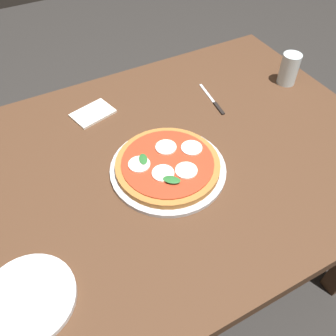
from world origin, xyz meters
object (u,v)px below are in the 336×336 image
knife (214,103)px  glass_cup (289,69)px  dining_table (174,176)px  serving_tray (168,169)px  pizza (168,164)px  plate_white (28,299)px  napkin (93,113)px

knife → glass_cup: bearing=-3.7°
dining_table → knife: bearing=32.3°
serving_tray → pizza: bearing=99.0°
pizza → knife: size_ratio=1.62×
plate_white → glass_cup: glass_cup is taller
dining_table → plate_white: 0.55m
plate_white → glass_cup: bearing=19.7°
serving_tray → pizza: 0.02m
plate_white → napkin: bearing=57.2°
pizza → glass_cup: bearing=16.9°
pizza → napkin: 0.35m
dining_table → glass_cup: glass_cup is taller
pizza → plate_white: pizza is taller
pizza → plate_white: (-0.44, -0.19, -0.02)m
pizza → napkin: size_ratio=2.25×
pizza → knife: pizza is taller
serving_tray → pizza: (-0.00, 0.00, 0.02)m
dining_table → pizza: (-0.05, -0.04, 0.12)m
knife → glass_cup: size_ratio=1.63×
dining_table → serving_tray: serving_tray is taller
dining_table → glass_cup: size_ratio=11.53×
dining_table → glass_cup: 0.57m
plate_white → dining_table: bearing=25.6°
napkin → knife: size_ratio=0.72×
dining_table → pizza: bearing=-137.0°
pizza → glass_cup: (0.58, 0.17, 0.03)m
napkin → glass_cup: glass_cup is taller
napkin → pizza: bearing=-73.2°
plate_white → napkin: plate_white is taller
knife → serving_tray: bearing=-145.4°
glass_cup → plate_white: bearing=-160.3°
napkin → glass_cup: 0.70m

